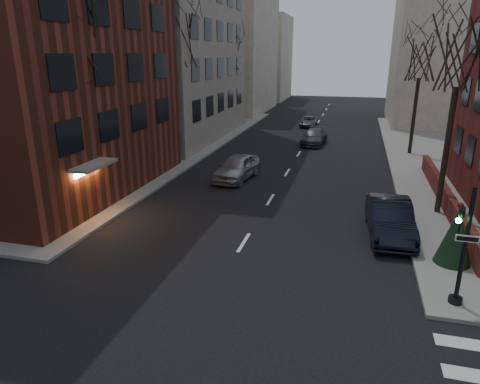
# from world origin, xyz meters

# --- Properties ---
(sidewalk_far_left) EXTENTS (44.00, 44.00, 0.15)m
(sidewalk_far_left) POSITION_xyz_m (-29.00, 30.00, 0.07)
(sidewalk_far_left) COLOR gray
(sidewalk_far_left) RESTS_ON ground
(low_wall_right) EXTENTS (0.35, 16.00, 1.00)m
(low_wall_right) POSITION_xyz_m (9.30, 19.00, 0.65)
(low_wall_right) COLOR maroon
(low_wall_right) RESTS_ON sidewalk_far_right
(building_distant_la) EXTENTS (14.00, 16.00, 18.00)m
(building_distant_la) POSITION_xyz_m (-15.00, 55.00, 9.00)
(building_distant_la) COLOR beige
(building_distant_la) RESTS_ON ground
(building_distant_ra) EXTENTS (14.00, 14.00, 16.00)m
(building_distant_ra) POSITION_xyz_m (15.00, 50.00, 8.00)
(building_distant_ra) COLOR beige
(building_distant_ra) RESTS_ON ground
(building_distant_lb) EXTENTS (10.00, 12.00, 14.00)m
(building_distant_lb) POSITION_xyz_m (-13.00, 72.00, 7.00)
(building_distant_lb) COLOR beige
(building_distant_lb) RESTS_ON ground
(traffic_signal) EXTENTS (0.76, 0.44, 4.00)m
(traffic_signal) POSITION_xyz_m (7.94, 8.99, 1.91)
(traffic_signal) COLOR black
(traffic_signal) RESTS_ON sidewalk_far_right
(tree_left_a) EXTENTS (4.18, 4.18, 10.26)m
(tree_left_a) POSITION_xyz_m (-8.80, 14.00, 8.47)
(tree_left_a) COLOR #2D231C
(tree_left_a) RESTS_ON sidewalk_far_left
(tree_left_b) EXTENTS (4.40, 4.40, 10.80)m
(tree_left_b) POSITION_xyz_m (-8.80, 26.00, 8.91)
(tree_left_b) COLOR #2D231C
(tree_left_b) RESTS_ON sidewalk_far_left
(tree_left_c) EXTENTS (3.96, 3.96, 9.72)m
(tree_left_c) POSITION_xyz_m (-8.80, 40.00, 8.03)
(tree_left_c) COLOR #2D231C
(tree_left_c) RESTS_ON sidewalk_far_left
(tree_right_a) EXTENTS (3.96, 3.96, 9.72)m
(tree_right_a) POSITION_xyz_m (8.80, 18.00, 8.03)
(tree_right_a) COLOR #2D231C
(tree_right_a) RESTS_ON sidewalk_far_right
(tree_right_b) EXTENTS (3.74, 3.74, 9.18)m
(tree_right_b) POSITION_xyz_m (8.80, 32.00, 7.59)
(tree_right_b) COLOR #2D231C
(tree_right_b) RESTS_ON sidewalk_far_right
(streetlamp_near) EXTENTS (0.36, 0.36, 6.28)m
(streetlamp_near) POSITION_xyz_m (-8.20, 22.00, 4.24)
(streetlamp_near) COLOR black
(streetlamp_near) RESTS_ON sidewalk_far_left
(streetlamp_far) EXTENTS (0.36, 0.36, 6.28)m
(streetlamp_far) POSITION_xyz_m (-8.20, 42.00, 4.24)
(streetlamp_far) COLOR black
(streetlamp_far) RESTS_ON sidewalk_far_left
(parked_sedan) EXTENTS (2.11, 5.20, 1.68)m
(parked_sedan) POSITION_xyz_m (6.20, 14.49, 0.84)
(parked_sedan) COLOR black
(parked_sedan) RESTS_ON ground
(car_lane_silver) EXTENTS (2.47, 4.95, 1.62)m
(car_lane_silver) POSITION_xyz_m (-2.96, 21.52, 0.81)
(car_lane_silver) COLOR #A4A4A9
(car_lane_silver) RESTS_ON ground
(car_lane_gray) EXTENTS (2.25, 4.83, 1.37)m
(car_lane_gray) POSITION_xyz_m (0.80, 34.20, 0.68)
(car_lane_gray) COLOR #3C3B40
(car_lane_gray) RESTS_ON ground
(car_lane_far) EXTENTS (2.09, 4.16, 1.13)m
(car_lane_far) POSITION_xyz_m (-0.80, 43.98, 0.56)
(car_lane_far) COLOR #46474B
(car_lane_far) RESTS_ON ground
(evergreen_shrub) EXTENTS (1.75, 1.75, 2.29)m
(evergreen_shrub) POSITION_xyz_m (8.43, 12.03, 1.29)
(evergreen_shrub) COLOR black
(evergreen_shrub) RESTS_ON sidewalk_far_right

